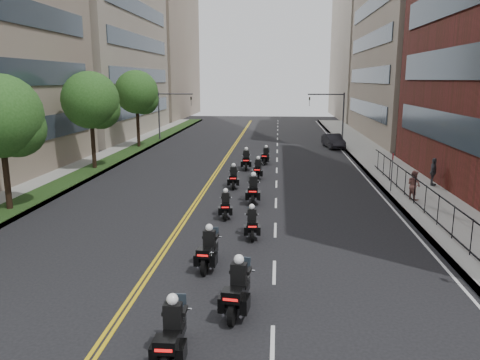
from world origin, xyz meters
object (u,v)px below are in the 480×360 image
object	(u,v)px
motorcycle_1	(238,291)
motorcycle_0	(172,335)
pedestrian_b	(414,185)
pedestrian_c	(433,172)
motorcycle_3	(252,224)
motorcycle_4	(226,206)
motorcycle_5	(253,191)
motorcycle_2	(209,251)
motorcycle_6	(234,178)
motorcycle_9	(266,157)
parked_sedan	(333,141)
motorcycle_8	(246,161)
motorcycle_7	(258,170)

from	to	relation	value
motorcycle_1	motorcycle_0	bearing A→B (deg)	-111.50
pedestrian_b	pedestrian_c	distance (m)	4.48
motorcycle_3	motorcycle_4	world-z (taller)	motorcycle_3
motorcycle_4	pedestrian_c	distance (m)	15.09
motorcycle_5	pedestrian_b	xyz separation A→B (m)	(9.32, 0.90, 0.30)
motorcycle_2	motorcycle_6	size ratio (longest dim) A/B	1.04
motorcycle_5	motorcycle_9	world-z (taller)	motorcycle_5
motorcycle_3	pedestrian_b	xyz separation A→B (m)	(9.06, 7.01, 0.41)
motorcycle_0	motorcycle_4	bearing A→B (deg)	89.37
motorcycle_3	parked_sedan	xyz separation A→B (m)	(6.90, 29.06, 0.12)
motorcycle_4	pedestrian_c	size ratio (longest dim) A/B	1.12
motorcycle_0	parked_sedan	bearing A→B (deg)	76.89
pedestrian_b	motorcycle_9	bearing A→B (deg)	9.16
motorcycle_8	motorcycle_1	bearing A→B (deg)	-89.77
motorcycle_0	pedestrian_b	bearing A→B (deg)	56.86
motorcycle_5	pedestrian_c	world-z (taller)	pedestrian_c
motorcycle_6	pedestrian_b	bearing A→B (deg)	-17.89
motorcycle_3	motorcycle_5	size ratio (longest dim) A/B	0.85
motorcycle_8	parked_sedan	world-z (taller)	motorcycle_8
motorcycle_3	pedestrian_b	distance (m)	11.46
motorcycle_3	pedestrian_b	size ratio (longest dim) A/B	1.20
motorcycle_1	motorcycle_3	bearing A→B (deg)	97.03
motorcycle_3	motorcycle_7	size ratio (longest dim) A/B	0.94
motorcycle_3	motorcycle_8	xyz separation A→B (m)	(-1.38, 16.31, 0.10)
pedestrian_b	pedestrian_c	xyz separation A→B (m)	(2.30, 3.85, 0.06)
motorcycle_8	motorcycle_7	bearing A→B (deg)	-75.59
motorcycle_4	motorcycle_6	bearing A→B (deg)	86.97
motorcycle_7	parked_sedan	distance (m)	17.73
motorcycle_7	pedestrian_b	xyz separation A→B (m)	(9.35, -5.84, 0.37)
motorcycle_1	motorcycle_3	xyz separation A→B (m)	(0.03, 7.08, -0.12)
motorcycle_1	parked_sedan	xyz separation A→B (m)	(6.93, 36.13, 0.00)
motorcycle_7	motorcycle_9	xyz separation A→B (m)	(0.40, 6.06, -0.02)
motorcycle_5	motorcycle_8	distance (m)	10.26
motorcycle_3	pedestrian_c	size ratio (longest dim) A/B	1.12
motorcycle_4	motorcycle_8	world-z (taller)	motorcycle_8
pedestrian_c	motorcycle_4	bearing A→B (deg)	145.61
motorcycle_8	motorcycle_3	bearing A→B (deg)	-88.24
motorcycle_0	parked_sedan	xyz separation A→B (m)	(8.37, 38.76, 0.03)
motorcycle_4	motorcycle_5	size ratio (longest dim) A/B	0.85
motorcycle_5	motorcycle_9	xyz separation A→B (m)	(0.38, 12.80, -0.08)
motorcycle_4	motorcycle_6	xyz separation A→B (m)	(-0.23, 6.78, 0.04)
motorcycle_2	motorcycle_7	distance (m)	16.54
motorcycle_1	motorcycle_6	world-z (taller)	motorcycle_1
motorcycle_4	parked_sedan	world-z (taller)	motorcycle_4
pedestrian_b	parked_sedan	bearing A→B (deg)	-22.18
motorcycle_5	pedestrian_c	size ratio (longest dim) A/B	1.32
motorcycle_1	motorcycle_4	xyz separation A→B (m)	(-1.51, 10.11, -0.12)
motorcycle_7	motorcycle_5	bearing A→B (deg)	-87.39
motorcycle_8	pedestrian_b	distance (m)	13.98
motorcycle_1	pedestrian_b	distance (m)	16.77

